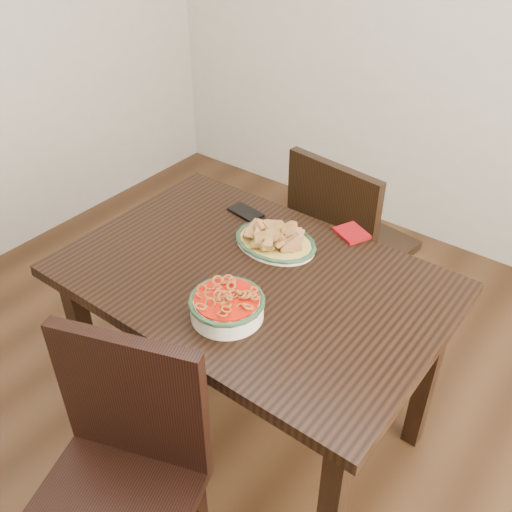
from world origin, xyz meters
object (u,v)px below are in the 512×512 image
Objects in this scene: chair_near at (121,471)px; smartphone at (246,212)px; dining_table at (252,298)px; chair_far at (344,240)px; fish_plate at (276,234)px; noodle_bowl at (227,304)px.

smartphone is at bearing 87.81° from chair_near.
dining_table is 9.39× the size of smartphone.
chair_far is 3.12× the size of fish_plate.
noodle_bowl is (0.10, -0.37, -0.00)m from fish_plate.
fish_plate reaches higher than noodle_bowl.
fish_plate is at bearing 96.62° from chair_far.
chair_far reaches higher than dining_table.
smartphone is at bearing 69.47° from chair_far.
chair_near reaches higher than fish_plate.
chair_near is at bearing -85.87° from dining_table.
smartphone is (-0.21, -0.40, 0.26)m from chair_far.
chair_near is 0.98m from smartphone.
dining_table is at bearing -78.44° from fish_plate.
noodle_bowl is at bearing -75.41° from fish_plate.
chair_near reaches higher than dining_table.
fish_plate is (-0.04, 0.17, 0.14)m from dining_table.
noodle_bowl is 0.56m from smartphone.
fish_plate is at bearing 104.59° from noodle_bowl.
chair_far is 0.58m from fish_plate.
chair_far is (-0.03, 0.67, -0.15)m from dining_table.
chair_near is 0.86m from fish_plate.
fish_plate reaches higher than dining_table.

